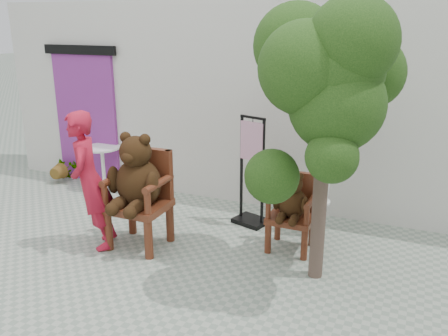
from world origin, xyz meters
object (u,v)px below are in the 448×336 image
chair_big (138,183)px  person (91,182)px  cafe_table (103,162)px  display_stand (252,184)px  chair_small (292,204)px  tree (328,77)px  stool_bucket (319,187)px

chair_big → person: bearing=-152.9°
chair_big → cafe_table: (-1.75, 1.59, -0.38)m
person → display_stand: size_ratio=1.13×
cafe_table → chair_big: bearing=-42.3°
chair_big → chair_small: (1.77, 0.64, -0.23)m
person → tree: (2.72, 0.27, 1.35)m
chair_big → chair_small: 1.90m
person → tree: size_ratio=0.58×
cafe_table → display_stand: bearing=-8.6°
display_stand → tree: 2.30m
chair_small → person: 2.46m
person → cafe_table: size_ratio=2.43×
chair_small → stool_bucket: size_ratio=0.69×
display_stand → person: bearing=-120.6°
cafe_table → stool_bucket: 3.73m
chair_small → person: person is taller
cafe_table → stool_bucket: size_ratio=0.48×
chair_small → person: size_ratio=0.59×
chair_small → display_stand: bearing=143.9°
stool_bucket → person: bearing=-149.0°
chair_big → display_stand: size_ratio=0.96×
stool_bucket → display_stand: bearing=-176.2°
stool_bucket → chair_big: bearing=-148.0°
cafe_table → tree: 4.61m
chair_big → display_stand: bearing=47.9°
chair_big → person: size_ratio=0.85×
person → stool_bucket: person is taller
cafe_table → display_stand: size_ratio=0.47×
chair_small → stool_bucket: (0.19, 0.58, 0.05)m
chair_small → tree: (0.45, -0.63, 1.61)m
chair_big → cafe_table: chair_big is taller
chair_small → cafe_table: chair_small is taller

